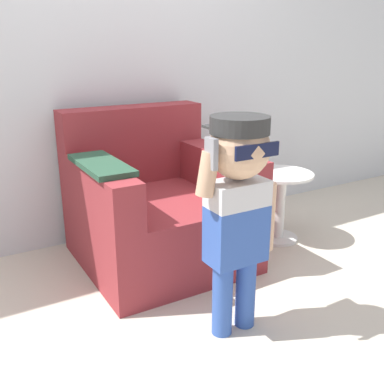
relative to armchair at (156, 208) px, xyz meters
The scene contains 5 objects.
ground_plane 0.46m from the armchair, 110.39° to the right, with size 10.00×10.00×0.00m, color beige.
wall_back 1.10m from the armchair, 101.44° to the left, with size 10.00×0.05×2.60m.
armchair is the anchor object (origin of this frame).
person_child 0.96m from the armchair, 91.33° to the right, with size 0.43×0.32×1.04m.
side_table 0.88m from the armchair, 12.23° to the right, with size 0.44×0.44×0.49m.
Camera 1 is at (-1.04, -2.13, 1.33)m, focal length 42.00 mm.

